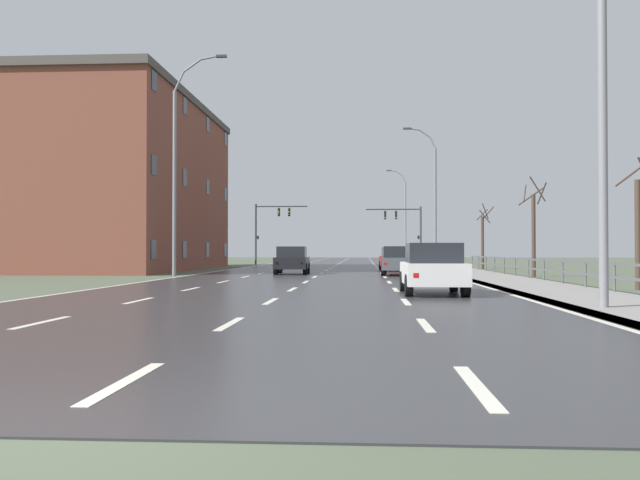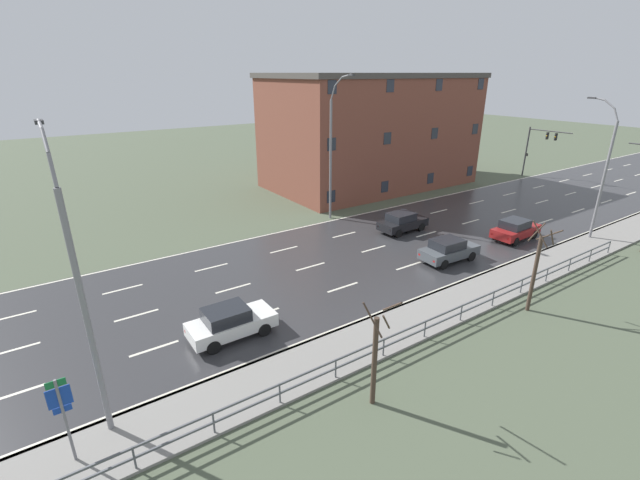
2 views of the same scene
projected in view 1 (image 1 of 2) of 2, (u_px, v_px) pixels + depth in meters
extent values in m
cube|color=#4C5642|center=(332.00, 268.00, 52.69)|extent=(160.00, 160.00, 0.12)
cube|color=#303033|center=(338.00, 264.00, 64.66)|extent=(14.00, 120.00, 0.02)
cube|color=beige|center=(42.00, 322.00, 12.40)|extent=(0.16, 2.20, 0.01)
cube|color=beige|center=(139.00, 301.00, 17.78)|extent=(0.16, 2.20, 0.01)
cube|color=beige|center=(191.00, 289.00, 23.17)|extent=(0.16, 2.20, 0.01)
cube|color=beige|center=(223.00, 282.00, 28.56)|extent=(0.16, 2.20, 0.01)
cube|color=beige|center=(246.00, 277.00, 33.95)|extent=(0.16, 2.20, 0.01)
cube|color=beige|center=(262.00, 273.00, 39.34)|extent=(0.16, 2.20, 0.01)
cube|color=beige|center=(274.00, 270.00, 44.73)|extent=(0.16, 2.20, 0.01)
cube|color=beige|center=(283.00, 268.00, 50.12)|extent=(0.16, 2.20, 0.01)
cube|color=beige|center=(291.00, 267.00, 55.50)|extent=(0.16, 2.20, 0.01)
cube|color=beige|center=(297.00, 265.00, 60.89)|extent=(0.16, 2.20, 0.01)
cube|color=beige|center=(303.00, 264.00, 66.28)|extent=(0.16, 2.20, 0.01)
cube|color=beige|center=(307.00, 263.00, 71.67)|extent=(0.16, 2.20, 0.01)
cube|color=beige|center=(311.00, 262.00, 77.06)|extent=(0.16, 2.20, 0.01)
cube|color=beige|center=(314.00, 261.00, 82.45)|extent=(0.16, 2.20, 0.01)
cube|color=beige|center=(317.00, 261.00, 87.84)|extent=(0.16, 2.20, 0.01)
cube|color=beige|center=(320.00, 260.00, 93.22)|extent=(0.16, 2.20, 0.01)
cube|color=beige|center=(322.00, 260.00, 98.61)|extent=(0.16, 2.20, 0.01)
cube|color=beige|center=(324.00, 259.00, 104.00)|extent=(0.16, 2.20, 0.01)
cube|color=beige|center=(326.00, 259.00, 109.39)|extent=(0.16, 2.20, 0.01)
cube|color=beige|center=(328.00, 258.00, 114.78)|extent=(0.16, 2.20, 0.01)
cube|color=beige|center=(330.00, 258.00, 120.17)|extent=(0.16, 2.20, 0.01)
cube|color=beige|center=(125.00, 382.00, 6.79)|extent=(0.16, 2.20, 0.01)
cube|color=beige|center=(230.00, 324.00, 12.17)|extent=(0.16, 2.20, 0.01)
cube|color=beige|center=(271.00, 301.00, 17.56)|extent=(0.16, 2.20, 0.01)
cube|color=beige|center=(292.00, 289.00, 22.95)|extent=(0.16, 2.20, 0.01)
cube|color=beige|center=(306.00, 282.00, 28.34)|extent=(0.16, 2.20, 0.01)
cube|color=beige|center=(315.00, 277.00, 33.73)|extent=(0.16, 2.20, 0.01)
cube|color=beige|center=(321.00, 273.00, 39.12)|extent=(0.16, 2.20, 0.01)
cube|color=beige|center=(326.00, 271.00, 44.51)|extent=(0.16, 2.20, 0.01)
cube|color=beige|center=(330.00, 268.00, 49.89)|extent=(0.16, 2.20, 0.01)
cube|color=beige|center=(333.00, 267.00, 55.28)|extent=(0.16, 2.20, 0.01)
cube|color=beige|center=(336.00, 265.00, 60.67)|extent=(0.16, 2.20, 0.01)
cube|color=beige|center=(338.00, 264.00, 66.06)|extent=(0.16, 2.20, 0.01)
cube|color=beige|center=(340.00, 263.00, 71.45)|extent=(0.16, 2.20, 0.01)
cube|color=beige|center=(342.00, 262.00, 76.84)|extent=(0.16, 2.20, 0.01)
cube|color=beige|center=(343.00, 261.00, 82.23)|extent=(0.16, 2.20, 0.01)
cube|color=beige|center=(344.00, 261.00, 87.61)|extent=(0.16, 2.20, 0.01)
cube|color=beige|center=(345.00, 260.00, 93.00)|extent=(0.16, 2.20, 0.01)
cube|color=beige|center=(346.00, 260.00, 98.39)|extent=(0.16, 2.20, 0.01)
cube|color=beige|center=(347.00, 259.00, 103.78)|extent=(0.16, 2.20, 0.01)
cube|color=beige|center=(348.00, 259.00, 109.17)|extent=(0.16, 2.20, 0.01)
cube|color=beige|center=(349.00, 258.00, 114.56)|extent=(0.16, 2.20, 0.01)
cube|color=beige|center=(349.00, 258.00, 119.95)|extent=(0.16, 2.20, 0.01)
cube|color=beige|center=(477.00, 386.00, 6.56)|extent=(0.16, 2.20, 0.01)
cube|color=beige|center=(425.00, 325.00, 11.95)|extent=(0.16, 2.20, 0.01)
cube|color=beige|center=(406.00, 302.00, 17.34)|extent=(0.16, 2.20, 0.01)
cube|color=beige|center=(396.00, 290.00, 22.73)|extent=(0.16, 2.20, 0.01)
cube|color=beige|center=(389.00, 282.00, 28.12)|extent=(0.16, 2.20, 0.01)
cube|color=beige|center=(385.00, 277.00, 33.51)|extent=(0.16, 2.20, 0.01)
cube|color=beige|center=(382.00, 273.00, 38.90)|extent=(0.16, 2.20, 0.01)
cube|color=beige|center=(380.00, 271.00, 44.28)|extent=(0.16, 2.20, 0.01)
cube|color=beige|center=(378.00, 268.00, 49.67)|extent=(0.16, 2.20, 0.01)
cube|color=beige|center=(376.00, 267.00, 55.06)|extent=(0.16, 2.20, 0.01)
cube|color=beige|center=(375.00, 265.00, 60.45)|extent=(0.16, 2.20, 0.01)
cube|color=beige|center=(374.00, 264.00, 65.84)|extent=(0.16, 2.20, 0.01)
cube|color=beige|center=(373.00, 263.00, 71.23)|extent=(0.16, 2.20, 0.01)
cube|color=beige|center=(372.00, 262.00, 76.62)|extent=(0.16, 2.20, 0.01)
cube|color=beige|center=(372.00, 261.00, 82.00)|extent=(0.16, 2.20, 0.01)
cube|color=beige|center=(371.00, 261.00, 87.39)|extent=(0.16, 2.20, 0.01)
cube|color=beige|center=(371.00, 260.00, 92.78)|extent=(0.16, 2.20, 0.01)
cube|color=beige|center=(370.00, 260.00, 98.17)|extent=(0.16, 2.20, 0.01)
cube|color=beige|center=(370.00, 259.00, 103.56)|extent=(0.16, 2.20, 0.01)
cube|color=beige|center=(370.00, 259.00, 108.95)|extent=(0.16, 2.20, 0.01)
cube|color=beige|center=(369.00, 258.00, 114.34)|extent=(0.16, 2.20, 0.01)
cube|color=beige|center=(369.00, 258.00, 119.72)|extent=(0.16, 2.20, 0.01)
cube|color=beige|center=(409.00, 264.00, 64.23)|extent=(0.16, 120.00, 0.01)
cube|color=beige|center=(267.00, 264.00, 65.10)|extent=(0.16, 120.00, 0.01)
cube|color=gray|center=(427.00, 264.00, 64.13)|extent=(3.00, 120.00, 0.12)
cube|color=slate|center=(412.00, 264.00, 64.22)|extent=(0.16, 120.00, 0.12)
cube|color=#515459|center=(544.00, 260.00, 27.79)|extent=(0.06, 36.47, 0.08)
cube|color=#515459|center=(544.00, 270.00, 27.78)|extent=(0.06, 36.47, 0.08)
cylinder|color=#515459|center=(615.00, 279.00, 19.98)|extent=(0.07, 0.07, 1.00)
cylinder|color=#515459|center=(586.00, 276.00, 22.58)|extent=(0.07, 0.07, 1.00)
cylinder|color=#515459|center=(563.00, 273.00, 25.18)|extent=(0.07, 0.07, 1.00)
cylinder|color=#515459|center=(544.00, 271.00, 27.78)|extent=(0.07, 0.07, 1.00)
cylinder|color=#515459|center=(528.00, 269.00, 30.38)|extent=(0.07, 0.07, 1.00)
cylinder|color=#515459|center=(515.00, 268.00, 32.98)|extent=(0.07, 0.07, 1.00)
cylinder|color=#515459|center=(504.00, 267.00, 35.58)|extent=(0.07, 0.07, 1.00)
cylinder|color=#515459|center=(494.00, 265.00, 38.18)|extent=(0.07, 0.07, 1.00)
cylinder|color=#515459|center=(486.00, 264.00, 40.78)|extent=(0.07, 0.07, 1.00)
cylinder|color=#515459|center=(479.00, 264.00, 43.38)|extent=(0.07, 0.07, 1.00)
cylinder|color=#515459|center=(472.00, 263.00, 45.98)|extent=(0.07, 0.07, 1.00)
cylinder|color=slate|center=(603.00, 110.00, 14.64)|extent=(0.20, 0.20, 8.81)
cylinder|color=slate|center=(435.00, 209.00, 48.35)|extent=(0.20, 0.20, 8.70)
cylinder|color=slate|center=(432.00, 143.00, 48.44)|extent=(0.48, 0.11, 0.86)
cylinder|color=slate|center=(425.00, 133.00, 48.48)|extent=(0.80, 0.11, 0.61)
cylinder|color=slate|center=(413.00, 129.00, 48.54)|extent=(0.90, 0.11, 0.26)
cube|color=#333335|center=(407.00, 129.00, 48.57)|extent=(0.56, 0.24, 0.12)
cylinder|color=slate|center=(405.00, 222.00, 82.07)|extent=(0.20, 0.20, 9.67)
cylinder|color=slate|center=(404.00, 179.00, 82.16)|extent=(0.48, 0.11, 0.86)
cylinder|color=slate|center=(399.00, 173.00, 82.21)|extent=(0.80, 0.11, 0.61)
cylinder|color=slate|center=(392.00, 171.00, 82.26)|extent=(0.91, 0.11, 0.26)
cube|color=#333335|center=(389.00, 171.00, 82.29)|extent=(0.56, 0.24, 0.12)
cylinder|color=slate|center=(174.00, 183.00, 35.84)|extent=(0.20, 0.20, 9.85)
cylinder|color=slate|center=(179.00, 81.00, 35.90)|extent=(0.58, 0.11, 1.07)
cylinder|color=slate|center=(192.00, 66.00, 35.87)|extent=(0.99, 0.11, 0.74)
cylinder|color=slate|center=(211.00, 57.00, 35.82)|extent=(1.13, 0.11, 0.30)
cube|color=#333335|center=(221.00, 56.00, 35.78)|extent=(0.56, 0.24, 0.12)
cylinder|color=#38383A|center=(421.00, 236.00, 63.97)|extent=(0.18, 0.18, 5.53)
cylinder|color=#38383A|center=(393.00, 209.00, 64.17)|extent=(5.17, 0.12, 0.12)
cube|color=black|center=(396.00, 215.00, 64.15)|extent=(0.20, 0.28, 0.80)
sphere|color=#2D2D2D|center=(396.00, 212.00, 64.00)|extent=(0.14, 0.14, 0.14)
sphere|color=#2D2D2D|center=(396.00, 215.00, 64.00)|extent=(0.14, 0.14, 0.14)
sphere|color=green|center=(396.00, 218.00, 64.00)|extent=(0.14, 0.14, 0.14)
cube|color=black|center=(385.00, 215.00, 64.21)|extent=(0.20, 0.28, 0.80)
sphere|color=#2D2D2D|center=(385.00, 212.00, 64.07)|extent=(0.14, 0.14, 0.14)
sphere|color=#2D2D2D|center=(385.00, 215.00, 64.06)|extent=(0.14, 0.14, 0.14)
sphere|color=green|center=(385.00, 218.00, 64.06)|extent=(0.14, 0.14, 0.14)
cube|color=black|center=(418.00, 237.00, 63.93)|extent=(0.18, 0.12, 0.32)
cylinder|color=#38383A|center=(256.00, 234.00, 65.00)|extent=(0.18, 0.18, 5.85)
cylinder|color=#38383A|center=(281.00, 206.00, 64.89)|extent=(4.98, 0.12, 0.12)
cube|color=black|center=(279.00, 212.00, 64.89)|extent=(0.20, 0.28, 0.80)
sphere|color=#2D2D2D|center=(279.00, 209.00, 64.75)|extent=(0.14, 0.14, 0.14)
sphere|color=#F2AD19|center=(279.00, 212.00, 64.74)|extent=(0.14, 0.14, 0.14)
sphere|color=#2D2D2D|center=(279.00, 215.00, 64.74)|extent=(0.14, 0.14, 0.14)
cube|color=black|center=(289.00, 212.00, 64.83)|extent=(0.20, 0.28, 0.80)
sphere|color=#2D2D2D|center=(289.00, 209.00, 64.68)|extent=(0.14, 0.14, 0.14)
sphere|color=#F2AD19|center=(289.00, 212.00, 64.68)|extent=(0.14, 0.14, 0.14)
sphere|color=#2D2D2D|center=(289.00, 215.00, 64.68)|extent=(0.14, 0.14, 0.14)
cube|color=black|center=(258.00, 238.00, 64.93)|extent=(0.18, 0.12, 0.32)
cube|color=maroon|center=(394.00, 261.00, 43.65)|extent=(1.90, 4.16, 0.64)
cube|color=black|center=(395.00, 252.00, 43.41)|extent=(1.63, 2.05, 0.60)
cube|color=slate|center=(394.00, 252.00, 44.36)|extent=(1.41, 0.13, 0.51)
cylinder|color=black|center=(405.00, 266.00, 44.90)|extent=(0.24, 0.67, 0.66)
cylinder|color=black|center=(381.00, 266.00, 44.94)|extent=(0.24, 0.67, 0.66)
cylinder|color=black|center=(409.00, 267.00, 42.36)|extent=(0.24, 0.67, 0.66)
cylinder|color=black|center=(383.00, 267.00, 42.40)|extent=(0.24, 0.67, 0.66)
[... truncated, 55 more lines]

